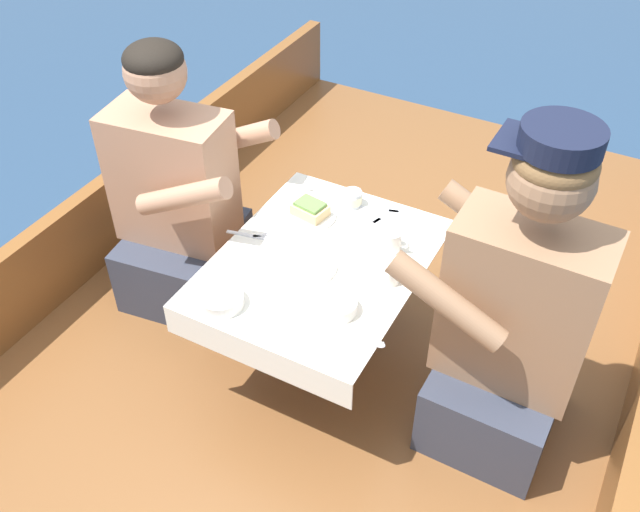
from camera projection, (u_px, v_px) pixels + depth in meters
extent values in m
plane|color=navy|center=(317.00, 412.00, 2.66)|extent=(60.00, 60.00, 0.00)
cube|color=brown|center=(317.00, 386.00, 2.56)|extent=(2.06, 3.67, 0.30)
cube|color=brown|center=(85.00, 235.00, 2.71)|extent=(0.06, 3.67, 0.33)
cube|color=brown|center=(631.00, 448.00, 1.99)|extent=(0.06, 3.67, 0.33)
cylinder|color=#B2B2B7|center=(320.00, 313.00, 2.35)|extent=(0.07, 0.07, 0.41)
cube|color=brown|center=(320.00, 264.00, 2.21)|extent=(0.58, 0.75, 0.02)
cube|color=white|center=(320.00, 261.00, 2.20)|extent=(0.61, 0.78, 0.00)
cube|color=white|center=(254.00, 356.00, 1.97)|extent=(0.61, 0.00, 0.10)
cube|color=white|center=(372.00, 208.00, 2.49)|extent=(0.61, 0.00, 0.10)
cube|color=#333847|center=(186.00, 259.00, 2.66)|extent=(0.41, 0.48, 0.26)
cube|color=tan|center=(172.00, 178.00, 2.42)|extent=(0.43, 0.27, 0.48)
sphere|color=tan|center=(155.00, 72.00, 2.17)|extent=(0.20, 0.20, 0.20)
ellipsoid|color=black|center=(153.00, 59.00, 2.14)|extent=(0.19, 0.19, 0.11)
cylinder|color=tan|center=(234.00, 139.00, 2.45)|extent=(0.34, 0.11, 0.21)
cylinder|color=tan|center=(183.00, 197.00, 2.20)|extent=(0.34, 0.11, 0.21)
cube|color=#333847|center=(496.00, 395.00, 2.18)|extent=(0.37, 0.45, 0.26)
cube|color=#936B4C|center=(519.00, 305.00, 1.93)|extent=(0.40, 0.23, 0.51)
sphere|color=#936B4C|center=(552.00, 179.00, 1.66)|extent=(0.21, 0.21, 0.21)
ellipsoid|color=brown|center=(556.00, 162.00, 1.63)|extent=(0.20, 0.20, 0.12)
cylinder|color=#936B4C|center=(446.00, 301.00, 1.80)|extent=(0.34, 0.08, 0.21)
cylinder|color=#936B4C|center=(492.00, 224.00, 2.04)|extent=(0.34, 0.08, 0.21)
cylinder|color=black|center=(562.00, 139.00, 1.59)|extent=(0.19, 0.19, 0.06)
cube|color=black|center=(518.00, 139.00, 1.64)|extent=(0.10, 0.15, 0.01)
cylinder|color=white|center=(310.00, 216.00, 2.36)|extent=(0.17, 0.17, 0.01)
cylinder|color=white|center=(305.00, 265.00, 2.17)|extent=(0.20, 0.20, 0.01)
cube|color=#E0BC7F|center=(310.00, 210.00, 2.35)|extent=(0.12, 0.10, 0.04)
cube|color=#669347|center=(310.00, 204.00, 2.33)|extent=(0.10, 0.08, 0.01)
cylinder|color=white|center=(337.00, 306.00, 2.02)|extent=(0.12, 0.12, 0.04)
cylinder|color=beige|center=(337.00, 303.00, 2.01)|extent=(0.10, 0.10, 0.02)
cylinder|color=white|center=(221.00, 299.00, 2.04)|extent=(0.13, 0.13, 0.04)
cylinder|color=beige|center=(221.00, 297.00, 2.03)|extent=(0.11, 0.11, 0.02)
cylinder|color=white|center=(387.00, 273.00, 2.11)|extent=(0.08, 0.08, 0.05)
torus|color=white|center=(402.00, 278.00, 2.10)|extent=(0.04, 0.01, 0.04)
cylinder|color=#3D2314|center=(388.00, 269.00, 2.10)|extent=(0.06, 0.06, 0.01)
cylinder|color=white|center=(390.00, 240.00, 2.22)|extent=(0.07, 0.07, 0.07)
torus|color=white|center=(404.00, 244.00, 2.20)|extent=(0.04, 0.01, 0.04)
cylinder|color=#3D2314|center=(391.00, 235.00, 2.21)|extent=(0.06, 0.06, 0.01)
cylinder|color=silver|center=(352.00, 198.00, 2.40)|extent=(0.06, 0.06, 0.05)
cylinder|color=beige|center=(352.00, 198.00, 2.40)|extent=(0.07, 0.07, 0.03)
cube|color=silver|center=(279.00, 233.00, 2.30)|extent=(0.13, 0.12, 0.00)
cube|color=silver|center=(354.00, 348.00, 1.92)|extent=(0.14, 0.12, 0.00)
ellipsoid|color=silver|center=(379.00, 344.00, 1.93)|extent=(0.04, 0.02, 0.01)
cube|color=silver|center=(252.00, 236.00, 2.29)|extent=(0.17, 0.05, 0.00)
cube|color=silver|center=(373.00, 209.00, 2.40)|extent=(0.17, 0.06, 0.00)
cube|color=silver|center=(394.00, 212.00, 2.38)|extent=(0.04, 0.03, 0.00)
cube|color=silver|center=(292.00, 195.00, 2.46)|extent=(0.09, 0.15, 0.00)
ellipsoid|color=silver|center=(309.00, 188.00, 2.48)|extent=(0.04, 0.02, 0.01)
cube|color=silver|center=(362.00, 230.00, 2.31)|extent=(0.06, 0.17, 0.00)
cube|color=silver|center=(377.00, 221.00, 2.35)|extent=(0.03, 0.04, 0.00)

